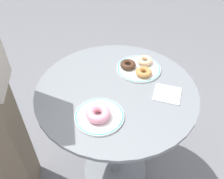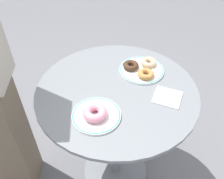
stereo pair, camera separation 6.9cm
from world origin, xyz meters
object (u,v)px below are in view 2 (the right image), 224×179
(cafe_table, at_px, (116,122))
(plate_left, at_px, (96,115))
(donut_chocolate, at_px, (131,65))
(plate_right, at_px, (142,70))
(donut_pink_frosted, at_px, (95,113))
(donut_old_fashioned, at_px, (146,74))
(paper_napkin, at_px, (167,97))
(donut_glazed, at_px, (149,62))

(cafe_table, distance_m, plate_left, 0.32)
(cafe_table, xyz_separation_m, donut_chocolate, (0.17, 0.04, 0.27))
(plate_right, height_order, donut_pink_frosted, donut_pink_frosted)
(donut_pink_frosted, bearing_deg, donut_chocolate, 11.46)
(cafe_table, distance_m, plate_right, 0.31)
(plate_left, xyz_separation_m, donut_old_fashioned, (0.34, -0.03, 0.02))
(donut_chocolate, xyz_separation_m, paper_napkin, (-0.07, -0.26, -0.02))
(plate_right, relative_size, donut_glazed, 2.80)
(plate_left, bearing_deg, donut_glazed, 2.07)
(cafe_table, relative_size, plate_right, 3.40)
(donut_pink_frosted, bearing_deg, donut_old_fashioned, -3.91)
(plate_right, height_order, donut_glazed, donut_glazed)
(plate_left, relative_size, paper_napkin, 1.73)
(plate_right, xyz_separation_m, donut_old_fashioned, (-0.04, -0.05, 0.02))
(paper_napkin, bearing_deg, plate_right, 65.15)
(plate_left, distance_m, donut_pink_frosted, 0.03)
(plate_left, bearing_deg, donut_chocolate, 11.57)
(cafe_table, relative_size, donut_glazed, 9.50)
(cafe_table, relative_size, donut_pink_frosted, 7.52)
(donut_pink_frosted, bearing_deg, plate_right, 3.16)
(cafe_table, xyz_separation_m, donut_glazed, (0.25, -0.02, 0.27))
(plate_left, xyz_separation_m, donut_pink_frosted, (-0.01, -0.00, 0.02))
(donut_glazed, distance_m, donut_chocolate, 0.10)
(donut_old_fashioned, xyz_separation_m, paper_napkin, (-0.06, -0.16, -0.02))
(plate_left, distance_m, donut_old_fashioned, 0.35)
(plate_left, height_order, donut_glazed, donut_glazed)
(cafe_table, height_order, paper_napkin, paper_napkin)
(donut_old_fashioned, relative_size, paper_napkin, 0.68)
(donut_chocolate, bearing_deg, donut_pink_frosted, -168.54)
(plate_left, height_order, donut_old_fashioned, donut_old_fashioned)
(plate_right, bearing_deg, donut_old_fashioned, -127.58)
(donut_glazed, distance_m, donut_old_fashioned, 0.10)
(donut_old_fashioned, height_order, paper_napkin, donut_old_fashioned)
(donut_glazed, relative_size, paper_napkin, 0.68)
(donut_old_fashioned, bearing_deg, cafe_table, 158.05)
(plate_right, bearing_deg, donut_chocolate, 113.94)
(donut_glazed, height_order, paper_napkin, donut_glazed)
(plate_right, distance_m, paper_napkin, 0.22)
(plate_right, bearing_deg, plate_left, -176.93)
(cafe_table, height_order, donut_chocolate, donut_chocolate)
(donut_old_fashioned, bearing_deg, paper_napkin, -110.50)
(paper_napkin, bearing_deg, cafe_table, 113.69)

